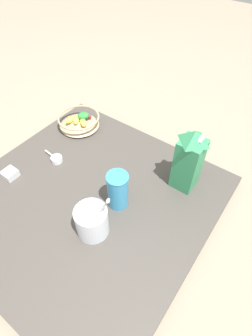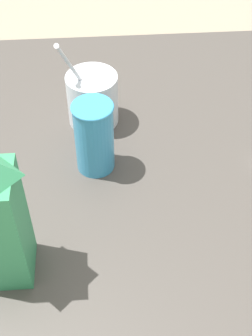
# 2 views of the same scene
# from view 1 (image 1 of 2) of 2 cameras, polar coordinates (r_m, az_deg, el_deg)

# --- Properties ---
(ground_plane) EXTENTS (6.00, 6.00, 0.00)m
(ground_plane) POSITION_cam_1_polar(r_m,az_deg,el_deg) (1.10, -8.22, -7.58)
(ground_plane) COLOR gray
(countertop) EXTENTS (0.93, 0.93, 0.05)m
(countertop) POSITION_cam_1_polar(r_m,az_deg,el_deg) (1.08, -8.35, -6.90)
(countertop) COLOR #47423D
(countertop) RESTS_ON ground_plane
(fruit_bowl) EXTENTS (0.21, 0.21, 0.08)m
(fruit_bowl) POSITION_cam_1_polar(r_m,az_deg,el_deg) (1.36, -10.16, 10.12)
(fruit_bowl) COLOR tan
(fruit_bowl) RESTS_ON countertop
(milk_carton) EXTENTS (0.09, 0.09, 0.28)m
(milk_carton) POSITION_cam_1_polar(r_m,az_deg,el_deg) (1.02, 13.55, 1.79)
(milk_carton) COLOR #338C59
(milk_carton) RESTS_ON countertop
(yogurt_tub) EXTENTS (0.11, 0.13, 0.22)m
(yogurt_tub) POSITION_cam_1_polar(r_m,az_deg,el_deg) (0.92, -7.47, -11.23)
(yogurt_tub) COLOR silver
(yogurt_tub) RESTS_ON countertop
(drinking_cup) EXTENTS (0.08, 0.08, 0.16)m
(drinking_cup) POSITION_cam_1_polar(r_m,az_deg,el_deg) (0.97, -1.82, -4.74)
(drinking_cup) COLOR #3893C6
(drinking_cup) RESTS_ON countertop
(spice_jar) EXTENTS (0.06, 0.06, 0.03)m
(spice_jar) POSITION_cam_1_polar(r_m,az_deg,el_deg) (1.22, -23.89, -1.19)
(spice_jar) COLOR silver
(spice_jar) RESTS_ON countertop
(measuring_scoop) EXTENTS (0.05, 0.11, 0.02)m
(measuring_scoop) POSITION_cam_1_polar(r_m,az_deg,el_deg) (1.22, -14.93, 1.93)
(measuring_scoop) COLOR white
(measuring_scoop) RESTS_ON countertop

